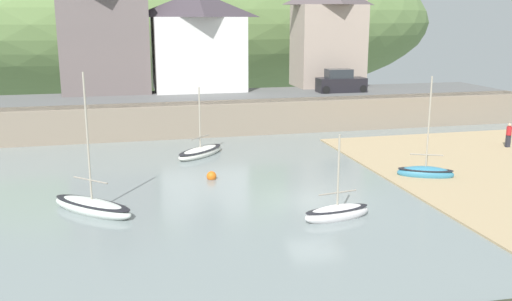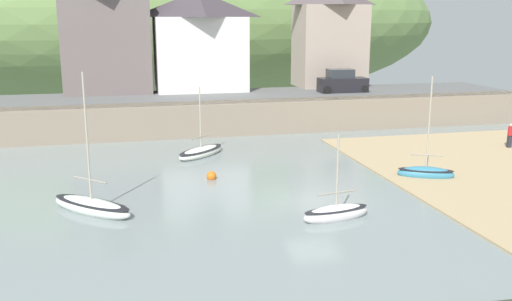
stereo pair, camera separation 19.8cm
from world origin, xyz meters
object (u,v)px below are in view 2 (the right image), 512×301
Objects in this scene: waterfront_building_right at (330,34)px; parked_car_near_slipway at (342,83)px; sailboat_white_hull at (92,206)px; person_on_slipway at (510,134)px; waterfront_building_centre at (199,40)px; dinghy_open_wooden at (426,173)px; sailboat_tall_mast at (201,152)px; waterfront_building_left at (106,31)px; church_with_spire at (350,7)px; mooring_buoy at (211,176)px; sailboat_far_left at (336,213)px.

parked_car_near_slipway is (-0.48, -4.50, -3.93)m from waterfront_building_right.
person_on_slipway is at bearing 58.48° from sailboat_white_hull.
dinghy_open_wooden is (9.22, -22.72, -6.39)m from waterfront_building_centre.
waterfront_building_right is 2.24× the size of parked_car_near_slipway.
sailboat_tall_mast reaches higher than parked_car_near_slipway.
waterfront_building_left is 19.74m from waterfront_building_right.
sailboat_white_hull is at bearing -108.85° from waterfront_building_centre.
sailboat_tall_mast is at bearing -141.30° from parked_car_near_slipway.
waterfront_building_centre reaches higher than parked_car_near_slipway.
sailboat_white_hull is at bearing -130.06° from church_with_spire.
waterfront_building_left is at bearing 105.34° from mooring_buoy.
mooring_buoy is at bearing -126.16° from church_with_spire.
sailboat_white_hull is 4.00× the size of person_on_slipway.
sailboat_tall_mast is 8.30× the size of mooring_buoy.
waterfront_building_centre reaches higher than dinghy_open_wooden.
sailboat_white_hull is (-20.28, -24.30, -6.86)m from waterfront_building_right.
sailboat_tall_mast reaches higher than mooring_buoy.
waterfront_building_left is 2.41× the size of parked_car_near_slipway.
waterfront_building_centre reaches higher than mooring_buoy.
sailboat_tall_mast is 1.15× the size of sailboat_far_left.
church_with_spire is at bearing 94.25° from sailboat_white_hull.
sailboat_tall_mast is at bearing 87.98° from mooring_buoy.
sailboat_white_hull reaches higher than sailboat_tall_mast.
church_with_spire is 8.65× the size of person_on_slipway.
waterfront_building_right reaches higher than sailboat_far_left.
church_with_spire is at bearing 57.17° from sailboat_far_left.
church_with_spire is 11.38m from parked_car_near_slipway.
sailboat_far_left reaches higher than mooring_buoy.
dinghy_open_wooden is 11.70m from mooring_buoy.
sailboat_far_left is (4.10, -13.04, 0.04)m from sailboat_tall_mast.
sailboat_tall_mast is at bearing -133.65° from waterfront_building_right.
dinghy_open_wooden is (11.23, -8.05, 0.07)m from sailboat_tall_mast.
church_with_spire is at bearing 66.62° from parked_car_near_slipway.
mooring_buoy is (-20.51, -2.65, -0.82)m from person_on_slipway.
church_with_spire reaches higher than dinghy_open_wooden.
parked_car_near_slipway reaches higher than mooring_buoy.
waterfront_building_centre is 25.34m from dinghy_open_wooden.
mooring_buoy is at bearing -129.36° from parked_car_near_slipway.
person_on_slipway is (9.08, 5.14, 0.69)m from dinghy_open_wooden.
sailboat_white_hull is at bearing 151.86° from sailboat_far_left.
sailboat_white_hull is (-8.30, -24.30, -6.41)m from waterfront_building_centre.
church_with_spire is at bearing 97.41° from person_on_slipway.
sailboat_far_left is at bearing -70.45° from waterfront_building_left.
parked_car_near_slipway reaches higher than sailboat_far_left.
waterfront_building_centre reaches higher than sailboat_white_hull.
sailboat_tall_mast is 1.09× the size of parked_car_near_slipway.
mooring_buoy is (-14.19, -20.23, -6.97)m from waterfront_building_right.
waterfront_building_left reaches higher than parked_car_near_slipway.
church_with_spire is 28.99m from dinghy_open_wooden.
sailboat_white_hull is at bearing -165.82° from person_on_slipway.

